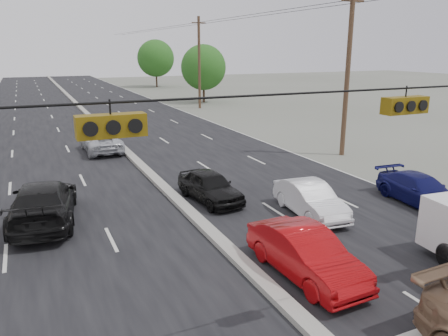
{
  "coord_description": "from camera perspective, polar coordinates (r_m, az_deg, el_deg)",
  "views": [
    {
      "loc": [
        -5.65,
        -6.69,
        6.58
      ],
      "look_at": [
        0.96,
        7.87,
        2.2
      ],
      "focal_mm": 35.0,
      "sensor_mm": 36.0,
      "label": 1
    }
  ],
  "objects": [
    {
      "name": "oncoming_far",
      "position": [
        29.79,
        -15.74,
        3.3
      ],
      "size": [
        2.29,
        4.85,
        1.34
      ],
      "primitive_type": "imported",
      "rotation": [
        0.0,
        0.0,
        3.16
      ],
      "color": "#BABDC3",
      "rests_on": "ground"
    },
    {
      "name": "queue_car_d",
      "position": [
        20.85,
        24.23,
        -2.65
      ],
      "size": [
        2.11,
        4.48,
        1.26
      ],
      "primitive_type": "imported",
      "rotation": [
        0.0,
        0.0,
        -0.08
      ],
      "color": "#0F114E",
      "rests_on": "ground"
    },
    {
      "name": "center_median",
      "position": [
        37.69,
        -15.47,
        4.86
      ],
      "size": [
        0.5,
        160.0,
        0.2
      ],
      "primitive_type": "cube",
      "color": "gray",
      "rests_on": "ground"
    },
    {
      "name": "red_sedan",
      "position": [
        13.35,
        10.58,
        -10.97
      ],
      "size": [
        1.71,
        4.46,
        1.45
      ],
      "primitive_type": "imported",
      "rotation": [
        0.0,
        0.0,
        0.04
      ],
      "color": "#A30A0D",
      "rests_on": "ground"
    },
    {
      "name": "utility_pole_right_b",
      "position": [
        28.32,
        15.83,
        11.78
      ],
      "size": [
        1.6,
        0.3,
        10.0
      ],
      "color": "#422D1E",
      "rests_on": "ground"
    },
    {
      "name": "road_surface",
      "position": [
        37.7,
        -15.46,
        4.72
      ],
      "size": [
        20.0,
        160.0,
        0.02
      ],
      "primitive_type": "cube",
      "color": "black",
      "rests_on": "ground"
    },
    {
      "name": "traffic_signals",
      "position": [
        9.78,
        22.16,
        7.82
      ],
      "size": [
        25.0,
        0.3,
        0.54
      ],
      "color": "black",
      "rests_on": "ground"
    },
    {
      "name": "oncoming_near",
      "position": [
        18.34,
        -22.5,
        -4.2
      ],
      "size": [
        3.04,
        5.92,
        1.64
      ],
      "primitive_type": "imported",
      "rotation": [
        0.0,
        0.0,
        3.01
      ],
      "color": "black",
      "rests_on": "ground"
    },
    {
      "name": "queue_car_b",
      "position": [
        18.07,
        11.18,
        -4.06
      ],
      "size": [
        1.79,
        4.2,
        1.34
      ],
      "primitive_type": "imported",
      "rotation": [
        0.0,
        0.0,
        -0.09
      ],
      "color": "white",
      "rests_on": "ground"
    },
    {
      "name": "tree_right_mid",
      "position": [
        55.71,
        -2.7,
        13.0
      ],
      "size": [
        5.6,
        5.6,
        7.14
      ],
      "color": "#382619",
      "rests_on": "ground"
    },
    {
      "name": "queue_car_a",
      "position": [
        19.36,
        -1.84,
        -2.43
      ],
      "size": [
        2.07,
        4.16,
        1.36
      ],
      "primitive_type": "imported",
      "rotation": [
        0.0,
        0.0,
        0.12
      ],
      "color": "black",
      "rests_on": "ground"
    },
    {
      "name": "tree_right_far",
      "position": [
        79.71,
        -8.91,
        13.98
      ],
      "size": [
        6.4,
        6.4,
        8.16
      ],
      "color": "#382619",
      "rests_on": "ground"
    },
    {
      "name": "utility_pole_right_c",
      "position": [
        50.12,
        -3.26,
        13.61
      ],
      "size": [
        1.6,
        0.3,
        10.0
      ],
      "color": "#422D1E",
      "rests_on": "ground"
    }
  ]
}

